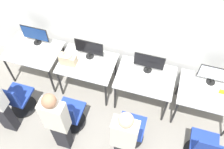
{
  "coord_description": "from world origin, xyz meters",
  "views": [
    {
      "loc": [
        0.71,
        -2.22,
        4.26
      ],
      "look_at": [
        0.0,
        0.15,
        0.91
      ],
      "focal_mm": 40.0,
      "sensor_mm": 36.0,
      "label": 1
    }
  ],
  "objects_px": {
    "office_chair_far_left": "(17,99)",
    "keyboard_left": "(85,67)",
    "person_right": "(124,139)",
    "monitor_right": "(149,62)",
    "keyboard_far_right": "(209,96)",
    "handbag": "(68,60)",
    "mouse_far_left": "(42,59)",
    "office_chair_far_right": "(203,148)",
    "mouse_right": "(160,86)",
    "keyboard_right": "(144,83)",
    "mouse_left": "(99,71)",
    "monitor_left": "(89,48)",
    "office_chair_left": "(69,115)",
    "monitor_far_right": "(215,74)",
    "monitor_far_left": "(35,34)",
    "keyboard_far_left": "(28,56)",
    "person_left": "(57,122)",
    "office_chair_right": "(131,131)"
  },
  "relations": [
    {
      "from": "keyboard_far_left",
      "to": "person_right",
      "type": "relative_size",
      "value": 0.25
    },
    {
      "from": "keyboard_left",
      "to": "keyboard_right",
      "type": "height_order",
      "value": "same"
    },
    {
      "from": "monitor_left",
      "to": "keyboard_right",
      "type": "height_order",
      "value": "monitor_left"
    },
    {
      "from": "office_chair_left",
      "to": "monitor_far_right",
      "type": "relative_size",
      "value": 1.71
    },
    {
      "from": "mouse_left",
      "to": "monitor_right",
      "type": "distance_m",
      "value": 0.88
    },
    {
      "from": "keyboard_far_left",
      "to": "keyboard_left",
      "type": "relative_size",
      "value": 1.0
    },
    {
      "from": "monitor_right",
      "to": "person_right",
      "type": "relative_size",
      "value": 0.34
    },
    {
      "from": "monitor_right",
      "to": "handbag",
      "type": "distance_m",
      "value": 1.42
    },
    {
      "from": "keyboard_far_left",
      "to": "office_chair_left",
      "type": "bearing_deg",
      "value": -34.28
    },
    {
      "from": "monitor_left",
      "to": "office_chair_left",
      "type": "relative_size",
      "value": 0.59
    },
    {
      "from": "office_chair_far_left",
      "to": "mouse_far_left",
      "type": "bearing_deg",
      "value": 71.68
    },
    {
      "from": "mouse_right",
      "to": "handbag",
      "type": "distance_m",
      "value": 1.66
    },
    {
      "from": "monitor_left",
      "to": "monitor_far_left",
      "type": "bearing_deg",
      "value": 177.83
    },
    {
      "from": "office_chair_far_left",
      "to": "monitor_right",
      "type": "bearing_deg",
      "value": 25.8
    },
    {
      "from": "person_right",
      "to": "monitor_right",
      "type": "bearing_deg",
      "value": 87.54
    },
    {
      "from": "keyboard_far_left",
      "to": "mouse_left",
      "type": "distance_m",
      "value": 1.36
    },
    {
      "from": "keyboard_far_left",
      "to": "mouse_far_left",
      "type": "xyz_separation_m",
      "value": [
        0.27,
        0.01,
        0.01
      ]
    },
    {
      "from": "keyboard_far_right",
      "to": "handbag",
      "type": "distance_m",
      "value": 2.47
    },
    {
      "from": "keyboard_far_left",
      "to": "person_right",
      "type": "bearing_deg",
      "value": -26.7
    },
    {
      "from": "mouse_left",
      "to": "office_chair_far_right",
      "type": "bearing_deg",
      "value": -19.83
    },
    {
      "from": "office_chair_right",
      "to": "monitor_far_left",
      "type": "bearing_deg",
      "value": 153.41
    },
    {
      "from": "office_chair_far_left",
      "to": "person_left",
      "type": "height_order",
      "value": "person_left"
    },
    {
      "from": "mouse_far_left",
      "to": "office_chair_far_right",
      "type": "bearing_deg",
      "value": -12.28
    },
    {
      "from": "keyboard_left",
      "to": "office_chair_far_right",
      "type": "relative_size",
      "value": 0.43
    },
    {
      "from": "monitor_far_left",
      "to": "keyboard_far_left",
      "type": "distance_m",
      "value": 0.43
    },
    {
      "from": "mouse_far_left",
      "to": "keyboard_right",
      "type": "height_order",
      "value": "mouse_far_left"
    },
    {
      "from": "mouse_left",
      "to": "handbag",
      "type": "height_order",
      "value": "handbag"
    },
    {
      "from": "keyboard_far_left",
      "to": "monitor_right",
      "type": "height_order",
      "value": "monitor_right"
    },
    {
      "from": "office_chair_far_left",
      "to": "office_chair_left",
      "type": "distance_m",
      "value": 1.02
    },
    {
      "from": "mouse_far_left",
      "to": "handbag",
      "type": "distance_m",
      "value": 0.52
    },
    {
      "from": "office_chair_far_right",
      "to": "office_chair_right",
      "type": "bearing_deg",
      "value": -177.9
    },
    {
      "from": "office_chair_far_left",
      "to": "keyboard_left",
      "type": "distance_m",
      "value": 1.36
    },
    {
      "from": "mouse_far_left",
      "to": "office_chair_far_right",
      "type": "distance_m",
      "value": 3.15
    },
    {
      "from": "office_chair_left",
      "to": "person_right",
      "type": "xyz_separation_m",
      "value": [
        1.05,
        -0.34,
        0.47
      ]
    },
    {
      "from": "keyboard_far_right",
      "to": "office_chair_far_left",
      "type": "bearing_deg",
      "value": -166.12
    },
    {
      "from": "mouse_right",
      "to": "monitor_far_right",
      "type": "relative_size",
      "value": 0.17
    },
    {
      "from": "mouse_left",
      "to": "monitor_far_right",
      "type": "xyz_separation_m",
      "value": [
        1.89,
        0.33,
        0.2
      ]
    },
    {
      "from": "keyboard_far_left",
      "to": "keyboard_right",
      "type": "relative_size",
      "value": 1.0
    },
    {
      "from": "keyboard_left",
      "to": "person_right",
      "type": "height_order",
      "value": "person_right"
    },
    {
      "from": "monitor_far_left",
      "to": "keyboard_left",
      "type": "distance_m",
      "value": 1.14
    },
    {
      "from": "office_chair_far_right",
      "to": "mouse_right",
      "type": "bearing_deg",
      "value": 141.74
    },
    {
      "from": "mouse_far_left",
      "to": "keyboard_right",
      "type": "bearing_deg",
      "value": 0.69
    },
    {
      "from": "person_left",
      "to": "office_chair_right",
      "type": "distance_m",
      "value": 1.23
    },
    {
      "from": "mouse_left",
      "to": "person_right",
      "type": "bearing_deg",
      "value": -56.1
    },
    {
      "from": "mouse_far_left",
      "to": "person_right",
      "type": "bearing_deg",
      "value": -30.27
    },
    {
      "from": "keyboard_right",
      "to": "keyboard_far_right",
      "type": "xyz_separation_m",
      "value": [
        1.08,
        0.06,
        0.0
      ]
    },
    {
      "from": "monitor_far_left",
      "to": "monitor_left",
      "type": "distance_m",
      "value": 1.09
    },
    {
      "from": "person_right",
      "to": "handbag",
      "type": "bearing_deg",
      "value": 139.79
    },
    {
      "from": "person_right",
      "to": "keyboard_far_left",
      "type": "bearing_deg",
      "value": 153.3
    },
    {
      "from": "keyboard_far_right",
      "to": "handbag",
      "type": "bearing_deg",
      "value": -179.22
    }
  ]
}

